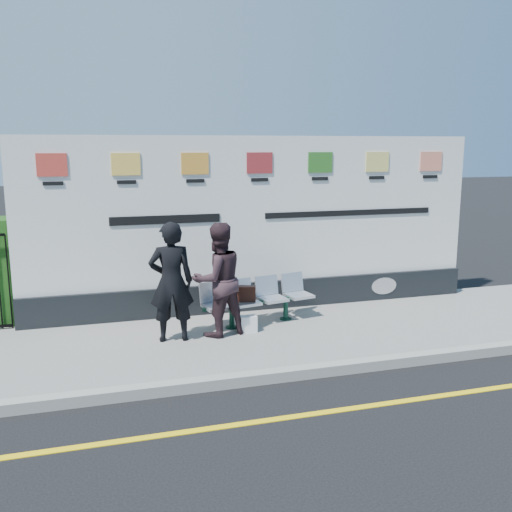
% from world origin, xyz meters
% --- Properties ---
extents(ground, '(80.00, 80.00, 0.00)m').
position_xyz_m(ground, '(0.00, 0.00, 0.00)').
color(ground, black).
extents(pavement, '(14.00, 3.00, 0.12)m').
position_xyz_m(pavement, '(0.00, 2.50, 0.06)').
color(pavement, slate).
rests_on(pavement, ground).
extents(kerb, '(14.00, 0.18, 0.14)m').
position_xyz_m(kerb, '(0.00, 1.00, 0.07)').
color(kerb, gray).
rests_on(kerb, ground).
extents(yellow_line, '(14.00, 0.10, 0.01)m').
position_xyz_m(yellow_line, '(0.00, 0.00, 0.00)').
color(yellow_line, yellow).
rests_on(yellow_line, ground).
extents(billboard, '(8.00, 0.30, 3.00)m').
position_xyz_m(billboard, '(0.50, 3.85, 1.42)').
color(billboard, black).
rests_on(billboard, pavement).
extents(bench, '(1.94, 0.83, 0.40)m').
position_xyz_m(bench, '(0.26, 2.99, 0.32)').
color(bench, silver).
rests_on(bench, pavement).
extents(woman_left, '(0.68, 0.47, 1.78)m').
position_xyz_m(woman_left, '(-1.20, 2.58, 1.01)').
color(woman_left, black).
rests_on(woman_left, pavement).
extents(woman_right, '(0.98, 0.85, 1.72)m').
position_xyz_m(woman_right, '(-0.49, 2.64, 0.98)').
color(woman_right, '#301F25').
rests_on(woman_right, pavement).
extents(handbag_brown, '(0.34, 0.23, 0.25)m').
position_xyz_m(handbag_brown, '(0.02, 2.94, 0.65)').
color(handbag_brown, black).
rests_on(handbag_brown, bench).
extents(carrier_bag_white, '(0.26, 0.15, 0.26)m').
position_xyz_m(carrier_bag_white, '(-0.03, 2.62, 0.25)').
color(carrier_bag_white, white).
rests_on(carrier_bag_white, pavement).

